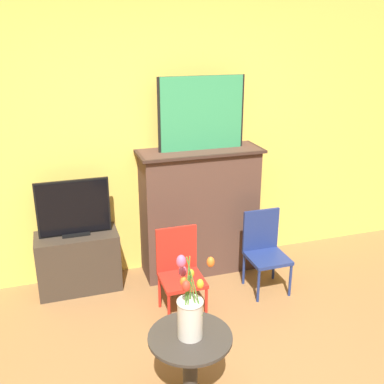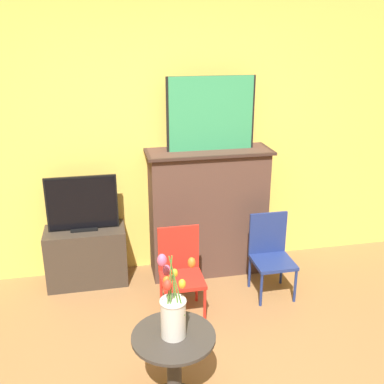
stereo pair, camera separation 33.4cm
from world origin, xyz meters
TOP-DOWN VIEW (x-y plane):
  - wall_back at (0.00, 2.13)m, footprint 8.00×0.06m
  - fireplace_mantel at (0.34, 1.91)m, footprint 1.13×0.42m
  - painting at (0.36, 1.92)m, footprint 0.79×0.03m
  - tv_stand at (-0.80, 1.90)m, footprint 0.71×0.35m
  - tv_monitor at (-0.80, 1.91)m, footprint 0.62×0.12m
  - chair_red at (-0.03, 1.30)m, footprint 0.34×0.34m
  - chair_blue at (0.79, 1.43)m, footprint 0.34×0.34m
  - side_table at (-0.25, 0.33)m, footprint 0.51×0.51m
  - vase_tulips at (-0.26, 0.33)m, footprint 0.21×0.18m

SIDE VIEW (x-z plane):
  - tv_stand at x=-0.80m, z-range 0.00..0.53m
  - side_table at x=-0.25m, z-range 0.08..0.57m
  - chair_red at x=-0.03m, z-range 0.03..0.75m
  - chair_blue at x=0.79m, z-range 0.03..0.75m
  - fireplace_mantel at x=0.34m, z-range 0.01..1.21m
  - vase_tulips at x=-0.26m, z-range 0.39..0.95m
  - tv_monitor at x=-0.80m, z-range 0.52..1.02m
  - wall_back at x=0.00m, z-range 0.00..2.70m
  - painting at x=0.36m, z-range 1.20..1.84m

